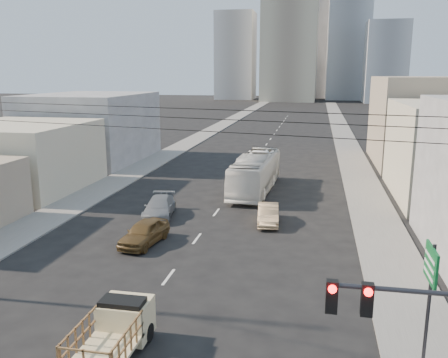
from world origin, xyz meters
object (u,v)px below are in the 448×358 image
(flatbed_pickup, at_px, (114,330))
(traffic_signal, at_px, (416,353))
(sedan_tan, at_px, (268,214))
(city_bus, at_px, (255,173))
(sedan_brown, at_px, (144,232))
(sedan_grey, at_px, (159,207))
(green_sign, at_px, (430,280))

(flatbed_pickup, bearing_deg, traffic_signal, -24.36)
(flatbed_pickup, xyz_separation_m, sedan_tan, (3.95, 17.23, -0.42))
(flatbed_pickup, bearing_deg, city_bus, 86.08)
(city_bus, distance_m, sedan_brown, 15.74)
(flatbed_pickup, distance_m, city_bus, 26.59)
(sedan_grey, xyz_separation_m, traffic_signal, (13.69, -21.66, 3.36))
(sedan_grey, xyz_separation_m, green_sign, (15.08, -16.65, 3.03))
(flatbed_pickup, height_order, sedan_grey, flatbed_pickup)
(traffic_signal, bearing_deg, sedan_brown, 128.59)
(traffic_signal, bearing_deg, flatbed_pickup, 155.64)
(sedan_grey, bearing_deg, traffic_signal, -66.84)
(sedan_brown, height_order, traffic_signal, traffic_signal)
(sedan_grey, bearing_deg, green_sign, -56.97)
(flatbed_pickup, bearing_deg, sedan_brown, 105.24)
(traffic_signal, xyz_separation_m, green_sign, (1.39, 5.01, -0.34))
(sedan_tan, bearing_deg, sedan_grey, 173.49)
(sedan_grey, bearing_deg, city_bus, 47.95)
(flatbed_pickup, relative_size, sedan_grey, 0.90)
(city_bus, relative_size, sedan_grey, 2.44)
(sedan_brown, xyz_separation_m, sedan_tan, (7.12, 5.61, -0.07))
(sedan_brown, xyz_separation_m, green_sign, (14.12, -10.94, 3.00))
(city_bus, height_order, sedan_tan, city_bus)
(city_bus, xyz_separation_m, traffic_signal, (7.74, -30.85, 2.41))
(sedan_tan, bearing_deg, green_sign, -72.85)
(city_bus, bearing_deg, flatbed_pickup, -91.07)
(sedan_brown, xyz_separation_m, traffic_signal, (12.73, -15.95, 3.33))
(flatbed_pickup, bearing_deg, sedan_tan, 77.07)
(sedan_tan, xyz_separation_m, traffic_signal, (5.61, -21.56, 3.40))
(sedan_tan, distance_m, green_sign, 18.23)
(sedan_grey, relative_size, green_sign, 0.99)
(city_bus, height_order, sedan_grey, city_bus)
(flatbed_pickup, distance_m, green_sign, 11.29)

